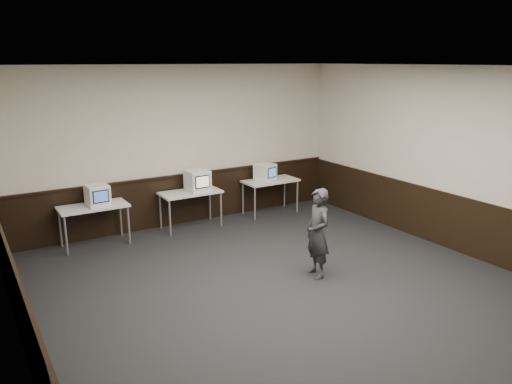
# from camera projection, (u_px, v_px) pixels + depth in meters

# --- Properties ---
(floor) EXTENTS (8.00, 8.00, 0.00)m
(floor) POSITION_uv_depth(u_px,v_px,m) (296.00, 297.00, 7.12)
(floor) COLOR black
(floor) RESTS_ON ground
(ceiling) EXTENTS (8.00, 8.00, 0.00)m
(ceiling) POSITION_uv_depth(u_px,v_px,m) (301.00, 66.00, 6.30)
(ceiling) COLOR white
(ceiling) RESTS_ON back_wall
(back_wall) EXTENTS (7.00, 0.00, 7.00)m
(back_wall) POSITION_uv_depth(u_px,v_px,m) (181.00, 146.00, 10.01)
(back_wall) COLOR beige
(back_wall) RESTS_ON ground
(left_wall) EXTENTS (0.00, 8.00, 8.00)m
(left_wall) POSITION_uv_depth(u_px,v_px,m) (13.00, 235.00, 4.94)
(left_wall) COLOR beige
(left_wall) RESTS_ON ground
(right_wall) EXTENTS (0.00, 8.00, 8.00)m
(right_wall) POSITION_uv_depth(u_px,v_px,m) (465.00, 162.00, 8.47)
(right_wall) COLOR beige
(right_wall) RESTS_ON ground
(wainscot_back) EXTENTS (6.98, 0.04, 1.00)m
(wainscot_back) POSITION_uv_depth(u_px,v_px,m) (183.00, 199.00, 10.27)
(wainscot_back) COLOR black
(wainscot_back) RESTS_ON back_wall
(wainscot_left) EXTENTS (0.04, 7.98, 1.00)m
(wainscot_left) POSITION_uv_depth(u_px,v_px,m) (28.00, 333.00, 5.23)
(wainscot_left) COLOR black
(wainscot_left) RESTS_ON left_wall
(wainscot_right) EXTENTS (0.04, 7.98, 1.00)m
(wainscot_right) POSITION_uv_depth(u_px,v_px,m) (458.00, 224.00, 8.74)
(wainscot_right) COLOR black
(wainscot_right) RESTS_ON right_wall
(wainscot_rail) EXTENTS (6.98, 0.06, 0.04)m
(wainscot_rail) POSITION_uv_depth(u_px,v_px,m) (183.00, 175.00, 10.12)
(wainscot_rail) COLOR black
(wainscot_rail) RESTS_ON wainscot_back
(desk_left) EXTENTS (1.20, 0.60, 0.75)m
(desk_left) POSITION_uv_depth(u_px,v_px,m) (93.00, 209.00, 8.95)
(desk_left) COLOR silver
(desk_left) RESTS_ON ground
(desk_center) EXTENTS (1.20, 0.60, 0.75)m
(desk_center) POSITION_uv_depth(u_px,v_px,m) (190.00, 195.00, 9.91)
(desk_center) COLOR silver
(desk_center) RESTS_ON ground
(desk_right) EXTENTS (1.20, 0.60, 0.75)m
(desk_right) POSITION_uv_depth(u_px,v_px,m) (270.00, 183.00, 10.87)
(desk_right) COLOR silver
(desk_right) RESTS_ON ground
(emac_left) EXTENTS (0.40, 0.43, 0.38)m
(emac_left) POSITION_uv_depth(u_px,v_px,m) (97.00, 195.00, 8.91)
(emac_left) COLOR white
(emac_left) RESTS_ON desk_left
(emac_center) EXTENTS (0.43, 0.46, 0.42)m
(emac_center) POSITION_uv_depth(u_px,v_px,m) (198.00, 181.00, 9.89)
(emac_center) COLOR white
(emac_center) RESTS_ON desk_center
(emac_right) EXTENTS (0.46, 0.47, 0.37)m
(emac_right) POSITION_uv_depth(u_px,v_px,m) (265.00, 172.00, 10.76)
(emac_right) COLOR white
(emac_right) RESTS_ON desk_right
(person) EXTENTS (0.41, 0.56, 1.41)m
(person) POSITION_uv_depth(u_px,v_px,m) (318.00, 233.00, 7.65)
(person) COLOR #29282E
(person) RESTS_ON ground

